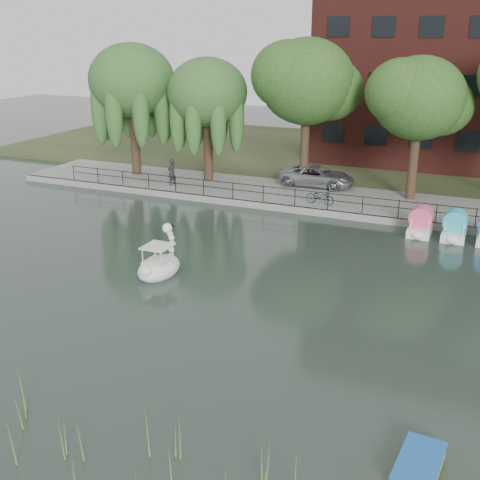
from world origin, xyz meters
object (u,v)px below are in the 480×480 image
Objects in this scene: minivan at (317,175)px; bicycle at (320,196)px; swan_boat at (160,264)px; yellow_rowboat at (419,465)px; pedestrian at (172,170)px.

minivan reaches higher than bicycle.
swan_boat is 14.89m from yellow_rowboat.
bicycle is at bearing 99.07° from pedestrian.
pedestrian reaches higher than yellow_rowboat.
minivan is 26.64m from yellow_rowboat.
swan_boat is (6.66, -12.87, -0.93)m from pedestrian.
minivan is 2.14× the size of swan_boat.
yellow_rowboat is (9.98, -24.68, -0.99)m from minivan.
yellow_rowboat is (8.57, -20.65, -0.71)m from bicycle.
swan_boat reaches higher than minivan.
bicycle is (1.41, -4.04, -0.28)m from minivan.
bicycle is 22.37m from yellow_rowboat.
pedestrian reaches higher than swan_boat.
swan_boat is 1.29× the size of yellow_rowboat.
minivan is at bearing 26.04° from bicycle.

